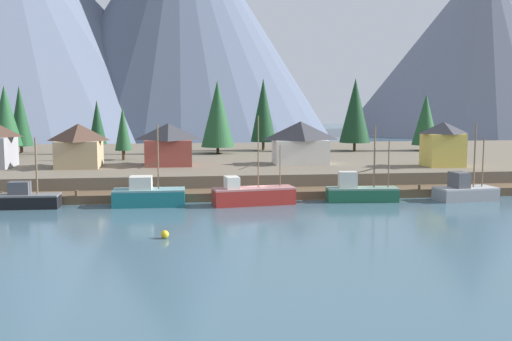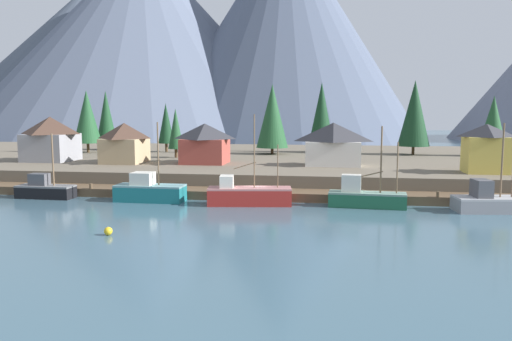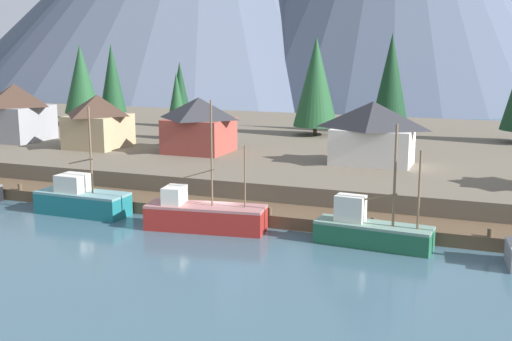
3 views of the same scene
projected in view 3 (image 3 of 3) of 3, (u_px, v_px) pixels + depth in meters
ground_plane at (297, 181)px, 69.26m from camera, size 400.00×400.00×1.00m
dock at (231, 211)px, 52.58m from camera, size 80.00×4.00×1.60m
shoreline_bank at (326, 148)px, 79.91m from camera, size 400.00×56.00×2.50m
fishing_boat_teal at (81, 200)px, 53.39m from camera, size 7.88×2.98×9.03m
fishing_boat_red at (203, 215)px, 48.85m from camera, size 9.39×3.97×9.92m
fishing_boat_green at (370, 231)px, 44.93m from camera, size 8.27×2.90×8.69m
house_white at (372, 132)px, 61.72m from camera, size 7.99×4.90×6.11m
house_grey at (16, 111)px, 77.51m from camera, size 7.10×7.24×6.85m
house_tan at (98, 121)px, 72.13m from camera, size 5.98×6.64×5.96m
house_red at (199, 124)px, 68.80m from camera, size 6.73×6.31×5.91m
conifer_near_left at (316, 82)px, 81.36m from camera, size 5.69×5.69×12.47m
conifer_near_right at (81, 79)px, 91.69m from camera, size 5.03×5.03×11.50m
conifer_mid_left at (177, 100)px, 78.56m from camera, size 2.57×2.57×8.15m
conifer_back_left at (112, 78)px, 98.13m from camera, size 4.05×4.05×11.65m
conifer_back_right at (391, 77)px, 83.02m from camera, size 4.56×4.56×13.03m
conifer_centre at (180, 89)px, 90.49m from camera, size 3.00×3.00×9.15m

